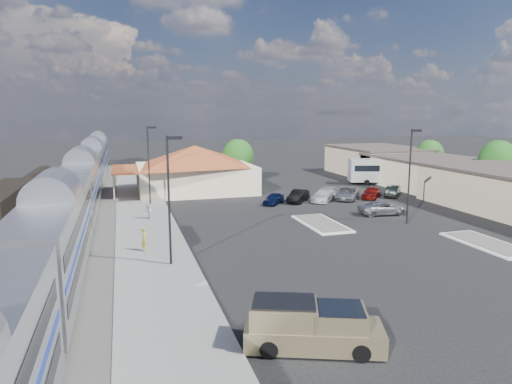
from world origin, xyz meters
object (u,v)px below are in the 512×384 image
object	(u,v)px
station_depot	(195,168)
coach_bus	(389,170)
pickup_truck	(314,327)
suv	(383,208)

from	to	relation	value
station_depot	coach_bus	world-z (taller)	station_depot
pickup_truck	suv	world-z (taller)	pickup_truck
station_depot	coach_bus	size ratio (longest dim) A/B	1.54
suv	coach_bus	distance (m)	21.58
pickup_truck	station_depot	bearing A→B (deg)	18.86
coach_bus	suv	bearing A→B (deg)	162.19
suv	coach_bus	bearing A→B (deg)	-28.24
suv	pickup_truck	bearing A→B (deg)	147.88
station_depot	suv	distance (m)	25.97
pickup_truck	coach_bus	distance (m)	50.90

